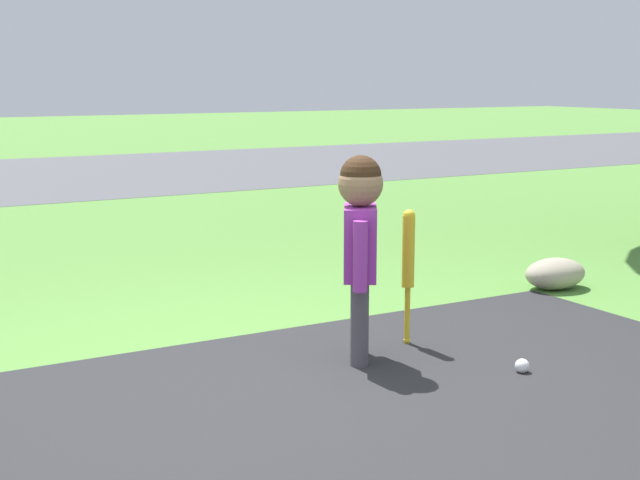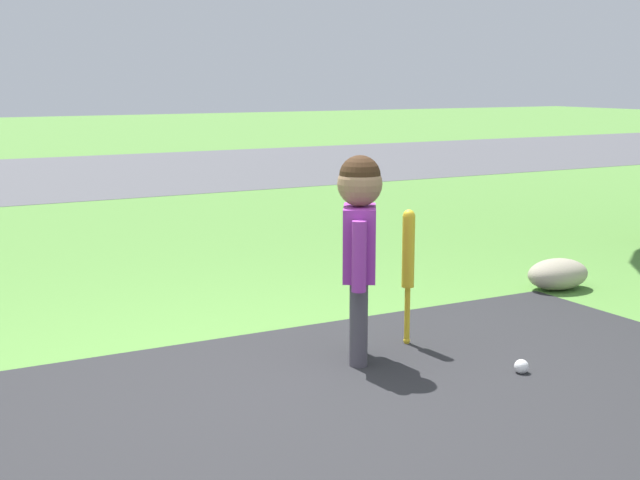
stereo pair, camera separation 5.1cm
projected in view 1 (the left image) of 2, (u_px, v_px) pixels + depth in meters
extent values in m
plane|color=#518438|center=(299.00, 398.00, 3.95)|extent=(60.00, 60.00, 0.00)
cylinder|color=#4C4751|center=(360.00, 325.00, 4.34)|extent=(0.09, 0.09, 0.42)
cylinder|color=#4C4751|center=(359.00, 315.00, 4.52)|extent=(0.09, 0.09, 0.42)
cube|color=purple|center=(360.00, 243.00, 4.36)|extent=(0.28, 0.32, 0.36)
cylinder|color=purple|center=(360.00, 256.00, 4.19)|extent=(0.07, 0.07, 0.34)
cylinder|color=purple|center=(360.00, 243.00, 4.54)|extent=(0.07, 0.07, 0.34)
sphere|color=#997051|center=(361.00, 184.00, 4.31)|extent=(0.22, 0.22, 0.22)
sphere|color=#382314|center=(361.00, 176.00, 4.30)|extent=(0.20, 0.20, 0.20)
sphere|color=yellow|center=(407.00, 340.00, 4.75)|extent=(0.04, 0.04, 0.04)
cylinder|color=yellow|center=(407.00, 315.00, 4.72)|extent=(0.03, 0.03, 0.31)
cylinder|color=yellow|center=(408.00, 251.00, 4.66)|extent=(0.07, 0.07, 0.38)
sphere|color=yellow|center=(409.00, 215.00, 4.62)|extent=(0.06, 0.06, 0.06)
sphere|color=white|center=(522.00, 366.00, 4.27)|extent=(0.07, 0.07, 0.07)
ellipsoid|color=#9E937F|center=(555.00, 274.00, 5.96)|extent=(0.45, 0.31, 0.21)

